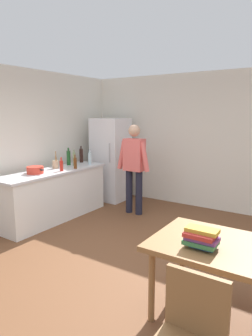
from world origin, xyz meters
name	(u,v)px	position (x,y,z in m)	size (l,w,h in m)	color
ground_plane	(120,267)	(0.00, 0.00, 0.00)	(14.00, 14.00, 0.00)	brown
wall_back	(205,141)	(0.00, 3.00, 1.35)	(6.40, 0.12, 2.70)	silver
wall_left	(1,146)	(-2.60, 0.20, 1.35)	(0.12, 5.60, 2.70)	silver
kitchen_counter	(54,195)	(-2.00, 0.80, 0.45)	(0.64, 2.20, 0.90)	white
refrigerator	(111,159)	(-1.90, 2.40, 0.90)	(0.70, 0.67, 1.80)	white
person	(134,163)	(-0.95, 1.85, 0.98)	(0.70, 0.22, 1.70)	#1E1E2D
dining_table	(231,255)	(1.40, -0.30, 0.67)	(1.40, 0.90, 0.75)	olive
chair	(189,336)	(1.40, -1.27, 0.53)	(0.42, 0.42, 0.91)	olive
cooking_pot	(35,170)	(-2.04, 0.43, 0.96)	(0.40, 0.28, 0.12)	red
utensil_jar	(55,164)	(-2.11, 0.97, 0.98)	(0.11, 0.11, 0.32)	tan
bottle_wine_dark	(81,155)	(-2.19, 1.76, 1.05)	(0.08, 0.08, 0.34)	black
bottle_vinegar_tall	(74,159)	(-2.00, 1.34, 1.04)	(0.06, 0.06, 0.32)	gray
bottle_sauce_red	(61,166)	(-1.83, 0.84, 1.00)	(0.06, 0.06, 0.24)	#B22319
bottle_wine_green	(69,158)	(-2.17, 1.37, 1.05)	(0.08, 0.08, 0.34)	#1E5123
bottle_beer_brown	(75,163)	(-1.78, 1.14, 1.01)	(0.06, 0.06, 0.26)	#5B3314
bottle_water_clear	(90,158)	(-1.87, 1.65, 1.03)	(0.07, 0.07, 0.30)	silver
book_stack	(201,238)	(1.18, -0.47, 0.84)	(0.29, 0.20, 0.17)	#284C8E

